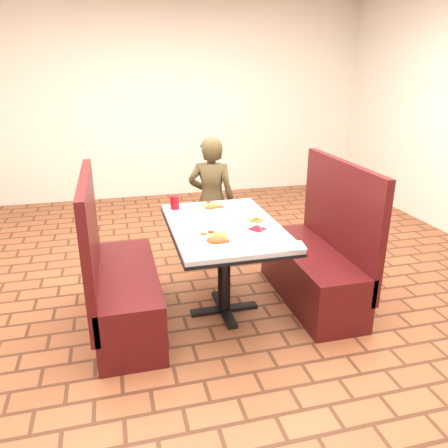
{
  "coord_description": "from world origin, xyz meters",
  "views": [
    {
      "loc": [
        -0.77,
        -2.99,
        1.87
      ],
      "look_at": [
        0.0,
        0.0,
        0.75
      ],
      "focal_mm": 35.0,
      "sensor_mm": 36.0,
      "label": 1
    }
  ],
  "objects_px": {
    "diner_person": "(212,200)",
    "booth_bench_right": "(317,263)",
    "plantain_plate": "(256,221)",
    "red_tumbler": "(175,202)",
    "booth_bench_left": "(120,286)",
    "near_dinner_plate": "(216,237)",
    "dining_table": "(224,236)",
    "far_dinner_plate": "(212,205)"
  },
  "relations": [
    {
      "from": "far_dinner_plate",
      "to": "red_tumbler",
      "type": "bearing_deg",
      "value": 168.06
    },
    {
      "from": "far_dinner_plate",
      "to": "red_tumbler",
      "type": "height_order",
      "value": "red_tumbler"
    },
    {
      "from": "far_dinner_plate",
      "to": "plantain_plate",
      "type": "bearing_deg",
      "value": -59.45
    },
    {
      "from": "near_dinner_plate",
      "to": "red_tumbler",
      "type": "distance_m",
      "value": 0.79
    },
    {
      "from": "booth_bench_left",
      "to": "plantain_plate",
      "type": "relative_size",
      "value": 7.03
    },
    {
      "from": "diner_person",
      "to": "booth_bench_left",
      "type": "bearing_deg",
      "value": 68.94
    },
    {
      "from": "booth_bench_right",
      "to": "diner_person",
      "type": "xyz_separation_m",
      "value": [
        -0.66,
        1.02,
        0.3
      ]
    },
    {
      "from": "far_dinner_plate",
      "to": "red_tumbler",
      "type": "xyz_separation_m",
      "value": [
        -0.31,
        0.06,
        0.03
      ]
    },
    {
      "from": "dining_table",
      "to": "red_tumbler",
      "type": "distance_m",
      "value": 0.57
    },
    {
      "from": "booth_bench_left",
      "to": "near_dinner_plate",
      "type": "height_order",
      "value": "booth_bench_left"
    },
    {
      "from": "booth_bench_right",
      "to": "near_dinner_plate",
      "type": "bearing_deg",
      "value": -161.5
    },
    {
      "from": "far_dinner_plate",
      "to": "diner_person",
      "type": "bearing_deg",
      "value": 77.83
    },
    {
      "from": "diner_person",
      "to": "near_dinner_plate",
      "type": "height_order",
      "value": "diner_person"
    },
    {
      "from": "booth_bench_left",
      "to": "booth_bench_right",
      "type": "bearing_deg",
      "value": 0.0
    },
    {
      "from": "booth_bench_left",
      "to": "far_dinner_plate",
      "type": "height_order",
      "value": "booth_bench_left"
    },
    {
      "from": "dining_table",
      "to": "booth_bench_left",
      "type": "distance_m",
      "value": 0.86
    },
    {
      "from": "diner_person",
      "to": "booth_bench_right",
      "type": "bearing_deg",
      "value": 144.29
    },
    {
      "from": "booth_bench_right",
      "to": "diner_person",
      "type": "distance_m",
      "value": 1.25
    },
    {
      "from": "booth_bench_left",
      "to": "red_tumbler",
      "type": "xyz_separation_m",
      "value": [
        0.5,
        0.46,
        0.48
      ]
    },
    {
      "from": "dining_table",
      "to": "red_tumbler",
      "type": "bearing_deg",
      "value": 123.12
    },
    {
      "from": "plantain_plate",
      "to": "red_tumbler",
      "type": "height_order",
      "value": "red_tumbler"
    },
    {
      "from": "near_dinner_plate",
      "to": "red_tumbler",
      "type": "bearing_deg",
      "value": 101.92
    },
    {
      "from": "diner_person",
      "to": "plantain_plate",
      "type": "bearing_deg",
      "value": 117.47
    },
    {
      "from": "dining_table",
      "to": "booth_bench_right",
      "type": "relative_size",
      "value": 1.01
    },
    {
      "from": "far_dinner_plate",
      "to": "plantain_plate",
      "type": "xyz_separation_m",
      "value": [
        0.24,
        -0.41,
        -0.01
      ]
    },
    {
      "from": "near_dinner_plate",
      "to": "plantain_plate",
      "type": "relative_size",
      "value": 1.71
    },
    {
      "from": "booth_bench_left",
      "to": "near_dinner_plate",
      "type": "bearing_deg",
      "value": -25.39
    },
    {
      "from": "dining_table",
      "to": "diner_person",
      "type": "bearing_deg",
      "value": 82.33
    },
    {
      "from": "booth_bench_right",
      "to": "red_tumbler",
      "type": "relative_size",
      "value": 10.81
    },
    {
      "from": "booth_bench_right",
      "to": "near_dinner_plate",
      "type": "xyz_separation_m",
      "value": [
        -0.94,
        -0.31,
        0.45
      ]
    },
    {
      "from": "booth_bench_right",
      "to": "far_dinner_plate",
      "type": "bearing_deg",
      "value": 153.38
    },
    {
      "from": "dining_table",
      "to": "diner_person",
      "type": "distance_m",
      "value": 1.03
    },
    {
      "from": "booth_bench_left",
      "to": "dining_table",
      "type": "bearing_deg",
      "value": 0.0
    },
    {
      "from": "dining_table",
      "to": "plantain_plate",
      "type": "relative_size",
      "value": 7.1
    },
    {
      "from": "near_dinner_plate",
      "to": "plantain_plate",
      "type": "height_order",
      "value": "near_dinner_plate"
    },
    {
      "from": "far_dinner_plate",
      "to": "booth_bench_left",
      "type": "bearing_deg",
      "value": -153.56
    },
    {
      "from": "far_dinner_plate",
      "to": "dining_table",
      "type": "bearing_deg",
      "value": -90.45
    },
    {
      "from": "dining_table",
      "to": "far_dinner_plate",
      "type": "height_order",
      "value": "far_dinner_plate"
    },
    {
      "from": "dining_table",
      "to": "booth_bench_right",
      "type": "height_order",
      "value": "booth_bench_right"
    },
    {
      "from": "dining_table",
      "to": "booth_bench_right",
      "type": "bearing_deg",
      "value": 0.0
    },
    {
      "from": "diner_person",
      "to": "plantain_plate",
      "type": "height_order",
      "value": "diner_person"
    },
    {
      "from": "near_dinner_plate",
      "to": "far_dinner_plate",
      "type": "height_order",
      "value": "near_dinner_plate"
    }
  ]
}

